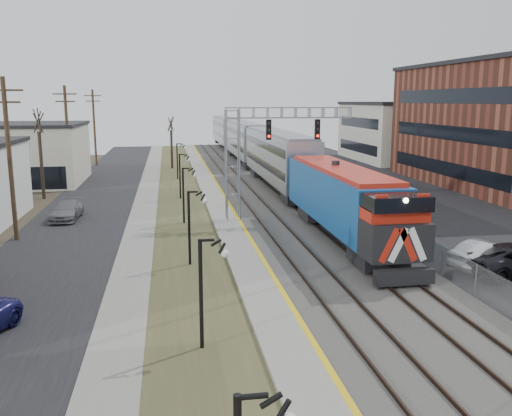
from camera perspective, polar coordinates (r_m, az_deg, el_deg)
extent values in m
cube|color=black|center=(46.11, -17.21, 0.03)|extent=(7.00, 120.00, 0.04)
cube|color=gray|center=(45.68, -11.61, 0.23)|extent=(2.00, 120.00, 0.08)
cube|color=#3E4525|center=(45.65, -7.85, 0.33)|extent=(4.00, 120.00, 0.06)
cube|color=gray|center=(45.79, -4.10, 0.56)|extent=(2.00, 120.00, 0.24)
cube|color=#595651|center=(46.50, 2.05, 0.72)|extent=(8.00, 120.00, 0.20)
cube|color=black|center=(50.23, 15.60, 1.01)|extent=(16.00, 120.00, 0.04)
cube|color=gold|center=(45.86, -3.01, 0.75)|extent=(0.24, 120.00, 0.01)
cube|color=#2D2119|center=(46.02, -1.31, 0.84)|extent=(0.08, 120.00, 0.15)
cube|color=#2D2119|center=(46.24, 0.53, 0.89)|extent=(0.08, 120.00, 0.15)
cube|color=#2D2119|center=(46.62, 2.95, 0.96)|extent=(0.08, 120.00, 0.15)
cube|color=#2D2119|center=(46.95, 4.74, 1.01)|extent=(0.08, 120.00, 0.15)
cube|color=#124F98|center=(33.21, 9.31, 0.48)|extent=(3.00, 17.00, 4.25)
cube|color=black|center=(25.80, 15.33, -7.00)|extent=(2.80, 0.50, 0.70)
cube|color=#A9ADB4|center=(52.57, 2.32, 5.15)|extent=(3.00, 22.00, 5.33)
cube|color=#A9ADB4|center=(74.96, -1.19, 6.99)|extent=(3.00, 22.00, 5.33)
cube|color=#A9ADB4|center=(97.54, -3.09, 7.97)|extent=(3.00, 22.00, 5.33)
cube|color=gray|center=(38.37, -2.48, 4.36)|extent=(1.00, 1.00, 8.00)
cube|color=gray|center=(38.77, 3.44, 9.98)|extent=(9.00, 0.80, 0.80)
cube|color=black|center=(38.07, 1.34, 8.24)|extent=(0.35, 0.25, 1.40)
cube|color=black|center=(38.87, 6.47, 8.24)|extent=(0.35, 0.25, 1.40)
cylinder|color=black|center=(19.04, -5.81, -9.11)|extent=(0.14, 0.14, 4.00)
cylinder|color=black|center=(28.62, -7.05, -2.17)|extent=(0.14, 0.14, 4.00)
cylinder|color=black|center=(38.41, -7.65, 1.26)|extent=(0.14, 0.14, 4.00)
cylinder|color=black|center=(48.29, -8.01, 3.30)|extent=(0.14, 0.14, 4.00)
cylinder|color=black|center=(60.20, -8.29, 4.85)|extent=(0.14, 0.14, 4.00)
cylinder|color=#4C3823|center=(36.29, -24.49, 4.55)|extent=(0.28, 0.28, 10.00)
cylinder|color=#4C3823|center=(55.76, -19.20, 6.94)|extent=(0.28, 0.28, 10.00)
cylinder|color=#4C3823|center=(75.52, -16.64, 8.07)|extent=(0.28, 0.28, 10.00)
cube|color=gray|center=(47.37, 7.04, 1.70)|extent=(0.04, 120.00, 1.60)
cube|color=beige|center=(62.19, -24.23, 5.11)|extent=(14.00, 12.00, 6.00)
cube|color=beige|center=(82.72, 15.93, 7.65)|extent=(16.00, 18.00, 8.00)
cylinder|color=#382D23|center=(51.34, -21.64, 4.18)|extent=(0.30, 0.30, 5.95)
cylinder|color=#382D23|center=(70.10, -8.87, 6.10)|extent=(0.30, 0.30, 4.90)
imported|color=#BCBCBC|center=(30.54, 23.18, -4.61)|extent=(4.70, 3.06, 1.46)
imported|color=navy|center=(42.13, 13.67, 0.27)|extent=(5.98, 4.13, 1.61)
imported|color=slate|center=(47.46, 11.02, 1.47)|extent=(4.23, 2.01, 1.40)
imported|color=#0D430E|center=(55.90, 8.87, 2.94)|extent=(3.99, 1.83, 1.27)
imported|color=slate|center=(41.96, -19.32, -0.30)|extent=(2.03, 4.59, 1.31)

